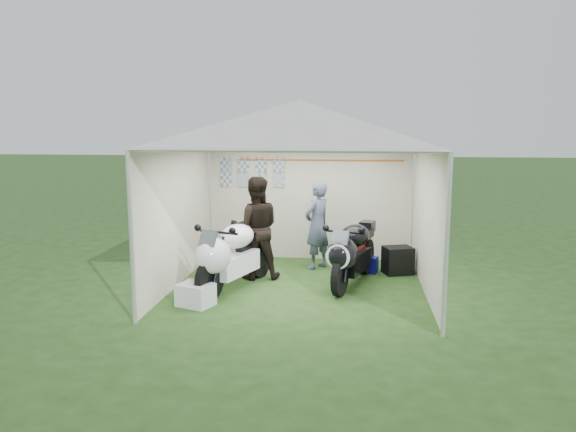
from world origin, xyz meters
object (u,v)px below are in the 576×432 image
Objects in this scene: canopy_tent at (300,128)px; crate_1 at (197,291)px; crate_0 at (196,295)px; motorcycle_white at (232,253)px; paddock_stand at (367,264)px; motorcycle_black at (352,252)px; equipment_box at (398,260)px; person_blue_jacket at (317,225)px; person_dark_jacket at (255,228)px.

canopy_tent is 2.99m from crate_1.
motorcycle_white is at bearing 66.14° from crate_0.
motorcycle_white is 2.60m from paddock_stand.
motorcycle_black is at bearing 32.90° from motorcycle_white.
motorcycle_black is 4.22× the size of equipment_box.
person_blue_jacket is 3.30× the size of crate_0.
person_blue_jacket is at bearing 56.07° from crate_0.
person_blue_jacket is 1.57m from equipment_box.
crate_0 is (-2.52, -2.22, 0.02)m from paddock_stand.
motorcycle_white is (-1.04, -0.37, -1.97)m from canopy_tent.
person_blue_jacket reaches higher than paddock_stand.
motorcycle_white is 1.04× the size of motorcycle_black.
motorcycle_black is at bearing 67.64° from person_blue_jacket.
person_blue_jacket is at bearing -152.98° from person_dark_jacket.
motorcycle_black is (0.85, 0.10, -2.00)m from canopy_tent.
person_blue_jacket is (1.00, 0.81, -0.07)m from person_dark_jacket.
motorcycle_black is (1.89, 0.47, -0.03)m from motorcycle_white.
person_dark_jacket is (-0.79, 0.39, -1.70)m from canopy_tent.
motorcycle_black is at bearing -133.12° from equipment_box.
motorcycle_white is 1.20× the size of person_dark_jacket.
equipment_box is 3.76m from crate_0.
equipment_box reaches higher than crate_1.
equipment_box is at bearing 32.68° from crate_1.
equipment_box is 3.68m from crate_1.
person_dark_jacket reaches higher than crate_0.
motorcycle_white reaches higher than crate_1.
crate_0 is at bearing 57.09° from person_dark_jacket.
motorcycle_white is 0.85m from person_dark_jacket.
person_dark_jacket is at bearing 68.97° from crate_0.
motorcycle_white is at bearing 60.32° from person_dark_jacket.
motorcycle_black reaches higher than crate_0.
person_dark_jacket is 2.60m from equipment_box.
crate_0 is (-1.61, -2.40, -0.64)m from person_blue_jacket.
equipment_box is at bearing -178.55° from person_dark_jacket.
motorcycle_black reaches higher than paddock_stand.
canopy_tent reaches higher than equipment_box.
canopy_tent is 15.88× the size of crate_1.
paddock_stand is 0.24× the size of person_blue_jacket.
motorcycle_black is 1.23m from equipment_box.
paddock_stand is (0.27, 0.91, -0.43)m from motorcycle_black.
crate_1 reaches higher than paddock_stand.
crate_1 is (-1.65, -2.22, -0.65)m from person_blue_jacket.
canopy_tent is 2.77× the size of motorcycle_black.
canopy_tent is 3.51× the size of person_blue_jacket.
person_dark_jacket is 1.29m from person_blue_jacket.
person_blue_jacket is at bearing 80.04° from canopy_tent.
motorcycle_black reaches higher than crate_1.
crate_1 is (-3.10, -1.99, -0.08)m from equipment_box.
person_dark_jacket is at bearing 154.00° from canopy_tent.
canopy_tent reaches higher than person_dark_jacket.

